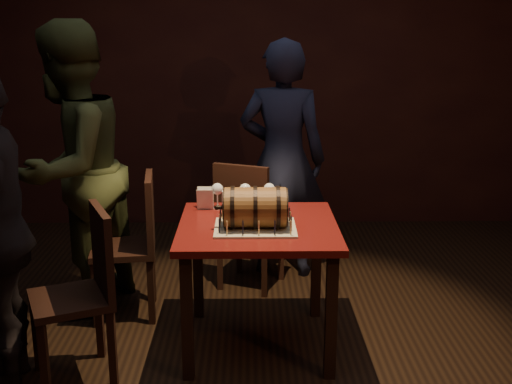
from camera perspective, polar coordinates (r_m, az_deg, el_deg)
room_shell at (r=3.41m, az=-0.08°, el=7.11°), size 5.04×5.04×2.80m
pub_table at (r=3.68m, az=0.18°, el=-4.49°), size 0.90×0.90×0.75m
cake_board at (r=3.56m, az=-0.07°, el=-3.20°), size 0.45×0.35×0.01m
barrel_cake at (r=3.53m, az=-0.07°, el=-1.38°), size 0.40×0.24×0.24m
birthday_candles at (r=3.55m, az=-0.07°, el=-2.48°), size 0.40×0.30×0.09m
wine_glass_left at (r=3.92m, az=-3.45°, el=0.17°), size 0.07×0.07×0.16m
wine_glass_mid at (r=3.91m, az=-0.97°, el=0.13°), size 0.07×0.07×0.16m
wine_glass_right at (r=3.92m, az=1.19°, el=0.16°), size 0.07×0.07×0.16m
pint_of_ale at (r=3.79m, az=-2.51°, el=-1.06°), size 0.07×0.07×0.15m
menu_card at (r=3.93m, az=-4.53°, el=-0.62°), size 0.10×0.05×0.13m
chair_back at (r=4.51m, az=-0.83°, el=-2.42°), size 0.52×0.52×0.93m
chair_left_rear at (r=4.19m, az=-10.66°, el=-4.02°), size 0.45×0.45×0.93m
chair_left_front at (r=3.53m, az=-14.96°, el=-7.99°), size 0.53×0.53×0.93m
person_back at (r=4.75m, az=2.36°, el=2.92°), size 0.71×0.54×1.76m
person_left_rear at (r=4.27m, az=-16.13°, el=1.84°), size 0.98×1.10×1.88m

